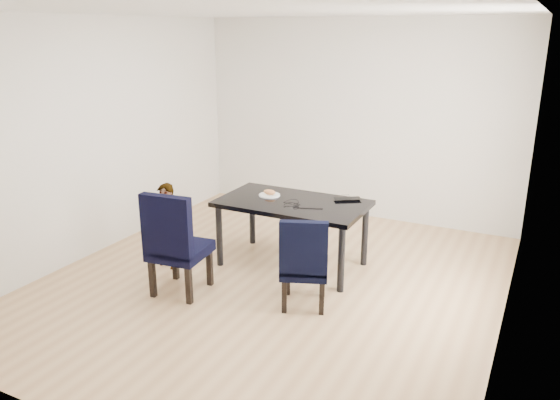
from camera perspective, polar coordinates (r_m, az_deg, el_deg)
The scene contains 14 objects.
floor at distance 5.80m, azimuth -0.90°, elevation -8.61°, with size 4.50×5.00×0.01m, color tan.
ceiling at distance 5.21m, azimuth -1.05°, elevation 19.21°, with size 4.50×5.00×0.01m, color white.
wall_back at distance 7.61m, azimuth 7.92°, elevation 8.28°, with size 4.50×0.01×2.70m, color silver.
wall_front at distance 3.43m, azimuth -20.86°, elevation -4.19°, with size 4.50×0.01×2.70m, color white.
wall_left at distance 6.68m, azimuth -18.46°, elevation 6.26°, with size 0.01×5.00×2.70m, color white.
wall_right at distance 4.77m, azimuth 23.79°, elevation 1.40°, with size 0.01×5.00×2.70m, color silver.
dining_table at distance 6.06m, azimuth 1.28°, elevation -3.52°, with size 1.60×0.90×0.75m, color black.
chair_left at distance 5.50m, azimuth -10.42°, elevation -4.27°, with size 0.52×0.54×1.07m, color black.
chair_right at distance 5.18m, azimuth 2.57°, elevation -6.33°, with size 0.44×0.46×0.91m, color black.
child at distance 6.12m, azimuth -11.70°, elevation -2.66°, with size 0.35×0.23×0.96m, color orange.
plate at distance 6.14m, azimuth -1.11°, elevation 0.52°, with size 0.24×0.24×0.01m, color silver.
sandwich at distance 6.13m, azimuth -1.10°, elevation 0.83°, with size 0.15×0.07×0.06m, color #C07744.
laptop at distance 6.06m, azimuth 6.98°, elevation 0.22°, with size 0.29×0.19×0.02m, color black.
cable_tangle at distance 5.76m, azimuth 1.16°, elevation -0.66°, with size 0.16×0.16×0.01m, color black.
Camera 1 is at (2.43, -4.61, 2.55)m, focal length 35.00 mm.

